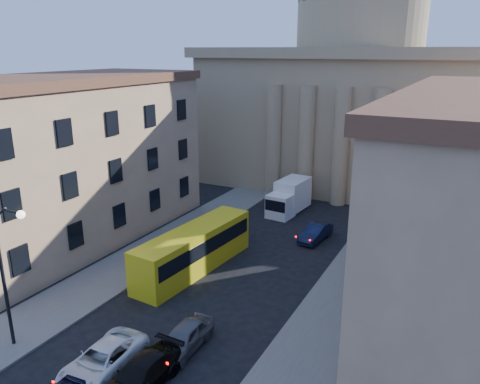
# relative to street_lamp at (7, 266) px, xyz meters

# --- Properties ---
(sidewalk_left) EXTENTS (5.00, 60.00, 0.15)m
(sidewalk_left) POSITION_rel_street_lamp_xyz_m (-1.53, 10.00, -5.21)
(sidewalk_left) COLOR #595752
(sidewalk_left) RESTS_ON ground
(sidewalk_right) EXTENTS (5.00, 60.00, 0.15)m
(sidewalk_right) POSITION_rel_street_lamp_xyz_m (15.47, 10.00, -5.21)
(sidewalk_right) COLOR #595752
(sidewalk_right) RESTS_ON ground
(church) EXTENTS (68.02, 28.76, 36.60)m
(church) POSITION_rel_street_lamp_xyz_m (6.97, 47.47, 6.59)
(church) COLOR #947D5B
(church) RESTS_ON ground
(building_left) EXTENTS (11.60, 26.60, 14.70)m
(building_left) POSITION_rel_street_lamp_xyz_m (-10.03, 14.00, 2.14)
(building_left) COLOR tan
(building_left) RESTS_ON ground
(street_lamp) EXTENTS (2.62, 0.44, 8.83)m
(street_lamp) POSITION_rel_street_lamp_xyz_m (0.00, 0.00, 0.00)
(street_lamp) COLOR black
(street_lamp) RESTS_ON ground
(car_left_mid) EXTENTS (2.74, 5.63, 1.54)m
(car_left_mid) POSITION_rel_street_lamp_xyz_m (5.89, 0.61, -4.51)
(car_left_mid) COLOR white
(car_left_mid) RESTS_ON ground
(car_right_mid) EXTENTS (2.34, 5.39, 1.54)m
(car_right_mid) POSITION_rel_street_lamp_xyz_m (8.50, 0.57, -4.51)
(car_right_mid) COLOR black
(car_right_mid) RESTS_ON ground
(car_right_far) EXTENTS (1.93, 4.61, 1.56)m
(car_right_far) POSITION_rel_street_lamp_xyz_m (8.65, 4.34, -4.51)
(car_right_far) COLOR #515257
(car_right_far) RESTS_ON ground
(car_right_distant) EXTENTS (2.10, 4.66, 1.48)m
(car_right_distant) POSITION_rel_street_lamp_xyz_m (10.16, 23.52, -4.54)
(car_right_distant) COLOR black
(car_right_distant) RESTS_ON ground
(city_bus) EXTENTS (3.75, 12.20, 3.38)m
(city_bus) POSITION_rel_street_lamp_xyz_m (3.53, 13.41, -3.47)
(city_bus) COLOR gold
(city_bus) RESTS_ON ground
(box_truck) EXTENTS (2.97, 6.42, 3.42)m
(box_truck) POSITION_rel_street_lamp_xyz_m (5.10, 29.64, -3.66)
(box_truck) COLOR silver
(box_truck) RESTS_ON ground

